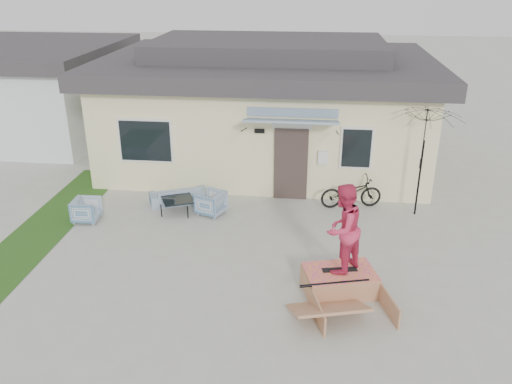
# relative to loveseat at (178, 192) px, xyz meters

# --- Properties ---
(ground) EXTENTS (90.00, 90.00, 0.00)m
(ground) POSITION_rel_loveseat_xyz_m (2.15, -3.82, -0.31)
(ground) COLOR #A5A499
(ground) RESTS_ON ground
(grass_strip) EXTENTS (1.40, 8.00, 0.01)m
(grass_strip) POSITION_rel_loveseat_xyz_m (-3.05, -1.82, -0.31)
(grass_strip) COLOR #214717
(grass_strip) RESTS_ON ground
(house) EXTENTS (10.80, 8.49, 4.10)m
(house) POSITION_rel_loveseat_xyz_m (2.15, 4.17, 1.63)
(house) COLOR beige
(house) RESTS_ON ground
(neighbor_house) EXTENTS (8.60, 7.60, 3.50)m
(neighbor_house) POSITION_rel_loveseat_xyz_m (-8.35, 6.18, 1.47)
(neighbor_house) COLOR silver
(neighbor_house) RESTS_ON ground
(loveseat) EXTENTS (1.67, 1.08, 0.63)m
(loveseat) POSITION_rel_loveseat_xyz_m (0.00, 0.00, 0.00)
(loveseat) COLOR #3B6791
(loveseat) RESTS_ON ground
(armchair_left) EXTENTS (0.65, 0.69, 0.68)m
(armchair_left) POSITION_rel_loveseat_xyz_m (-2.12, -1.42, 0.02)
(armchair_left) COLOR #3B6791
(armchair_left) RESTS_ON ground
(armchair_right) EXTENTS (0.85, 0.87, 0.70)m
(armchair_right) POSITION_rel_loveseat_xyz_m (1.06, -0.63, 0.04)
(armchair_right) COLOR #3B6791
(armchair_right) RESTS_ON ground
(coffee_table) EXTENTS (1.08, 1.08, 0.40)m
(coffee_table) POSITION_rel_loveseat_xyz_m (0.13, -0.62, -0.11)
(coffee_table) COLOR black
(coffee_table) RESTS_ON ground
(bicycle) EXTENTS (1.80, 0.95, 1.10)m
(bicycle) POSITION_rel_loveseat_xyz_m (4.86, 0.23, 0.23)
(bicycle) COLOR black
(bicycle) RESTS_ON ground
(patio_umbrella) EXTENTS (1.86, 1.72, 2.20)m
(patio_umbrella) POSITION_rel_loveseat_xyz_m (6.59, -0.04, 1.43)
(patio_umbrella) COLOR black
(patio_umbrella) RESTS_ON ground
(skate_ramp) EXTENTS (1.86, 2.20, 0.47)m
(skate_ramp) POSITION_rel_loveseat_xyz_m (4.41, -4.02, -0.08)
(skate_ramp) COLOR #AC7451
(skate_ramp) RESTS_ON ground
(skateboard) EXTENTS (0.74, 0.32, 0.05)m
(skateboard) POSITION_rel_loveseat_xyz_m (4.40, -3.97, 0.18)
(skateboard) COLOR black
(skateboard) RESTS_ON skate_ramp
(skater) EXTENTS (1.13, 1.16, 1.88)m
(skater) POSITION_rel_loveseat_xyz_m (4.40, -3.97, 1.14)
(skater) COLOR #D53158
(skater) RESTS_ON skateboard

